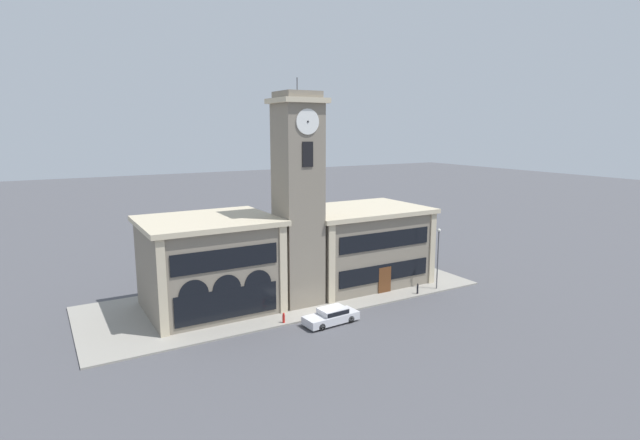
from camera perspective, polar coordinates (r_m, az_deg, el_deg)
ground_plane at (r=44.89m, az=0.25°, el=-11.13°), size 300.00×300.00×0.00m
sidewalk_kerb at (r=50.61m, az=-3.77°, el=-8.53°), size 38.79×13.88×0.15m
clock_tower at (r=46.09m, az=-2.52°, el=2.24°), size 4.43×4.43×20.93m
town_hall_left_wing at (r=46.84m, az=-12.55°, el=-4.93°), size 11.93×10.02×8.54m
town_hall_right_wing at (r=53.98m, az=4.44°, el=-2.86°), size 13.93×10.02×8.18m
parked_car_near at (r=43.49m, az=1.33°, el=-10.86°), size 4.97×2.16×1.35m
street_lamp at (r=52.46m, az=13.35°, el=-3.35°), size 0.36×0.36×6.34m
bollard at (r=51.39m, az=11.09°, el=-7.71°), size 0.18×0.18×1.06m
fire_hydrant at (r=43.46m, az=-4.18°, el=-11.10°), size 0.22×0.22×0.87m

